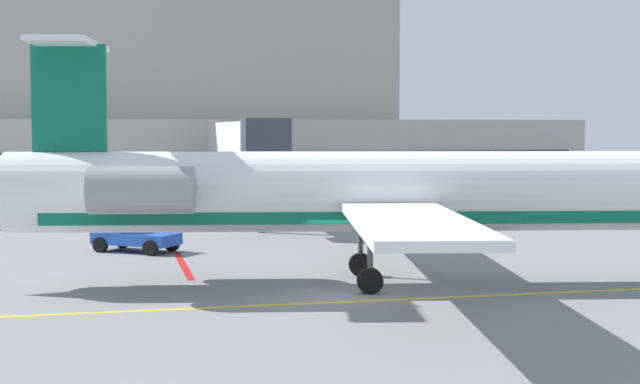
# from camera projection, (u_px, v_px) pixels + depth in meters

# --- Properties ---
(ground) EXTENTS (120.00, 120.00, 0.11)m
(ground) POSITION_uv_depth(u_px,v_px,m) (349.00, 297.00, 31.20)
(ground) COLOR slate
(terminal_building) EXTENTS (74.06, 11.15, 18.91)m
(terminal_building) POSITION_uv_depth(u_px,v_px,m) (149.00, 112.00, 74.42)
(terminal_building) COLOR #B7B2A8
(terminal_building) RESTS_ON ground
(jet_bridge_west) EXTENTS (2.40, 23.29, 6.21)m
(jet_bridge_west) POSITION_uv_depth(u_px,v_px,m) (240.00, 142.00, 57.72)
(jet_bridge_west) COLOR silver
(jet_bridge_west) RESTS_ON ground
(regional_jet) EXTENTS (34.23, 24.85, 8.76)m
(regional_jet) POSITION_uv_depth(u_px,v_px,m) (390.00, 193.00, 33.20)
(regional_jet) COLOR white
(regional_jet) RESTS_ON ground
(baggage_tug) EXTENTS (4.18, 3.75, 1.84)m
(baggage_tug) POSITION_uv_depth(u_px,v_px,m) (129.00, 233.00, 42.38)
(baggage_tug) COLOR #1E4CB2
(baggage_tug) RESTS_ON ground
(safety_cone_bravo) EXTENTS (0.47, 0.47, 0.55)m
(safety_cone_bravo) POSITION_uv_depth(u_px,v_px,m) (455.00, 242.00, 43.77)
(safety_cone_bravo) COLOR orange
(safety_cone_bravo) RESTS_ON ground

